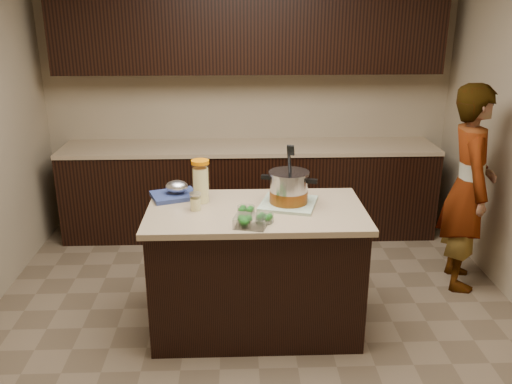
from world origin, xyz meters
TOP-DOWN VIEW (x-y plane):
  - ground_plane at (0.00, 0.00)m, footprint 4.00×4.00m
  - room_shell at (0.00, 0.00)m, footprint 4.04×4.04m
  - back_cabinets at (0.00, 1.74)m, footprint 3.60×0.63m
  - island at (0.00, 0.00)m, footprint 1.46×0.81m
  - dish_towel at (0.22, 0.07)m, footprint 0.45×0.45m
  - stock_pot at (0.22, 0.07)m, footprint 0.38×0.35m
  - lemonade_pitcher at (-0.37, 0.15)m, footprint 0.16×0.16m
  - mason_jar at (-0.40, -0.01)m, footprint 0.10×0.10m
  - broccoli_tub_left at (-0.07, -0.09)m, footprint 0.14×0.14m
  - broccoli_tub_right at (0.04, -0.23)m, footprint 0.12×0.12m
  - broccoli_tub_rect at (-0.05, -0.31)m, footprint 0.22×0.18m
  - blue_tray at (-0.56, 0.24)m, footprint 0.37×0.34m
  - person at (1.70, 0.59)m, footprint 0.49×0.66m

SIDE VIEW (x-z plane):
  - ground_plane at x=0.00m, z-range 0.00..0.00m
  - island at x=0.00m, z-range 0.00..0.90m
  - person at x=1.70m, z-range 0.00..1.65m
  - dish_towel at x=0.22m, z-range 0.90..0.92m
  - broccoli_tub_right at x=0.04m, z-range 0.90..0.95m
  - broccoli_tub_left at x=-0.07m, z-range 0.90..0.95m
  - broccoli_tub_rect at x=-0.05m, z-range 0.90..0.97m
  - back_cabinets at x=0.00m, z-range -0.22..2.10m
  - blue_tray at x=-0.56m, z-range 0.88..1.00m
  - mason_jar at x=-0.40m, z-range 0.89..1.02m
  - stock_pot at x=0.22m, z-range 0.82..1.21m
  - lemonade_pitcher at x=-0.37m, z-range 0.89..1.19m
  - room_shell at x=0.00m, z-range 0.35..3.07m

